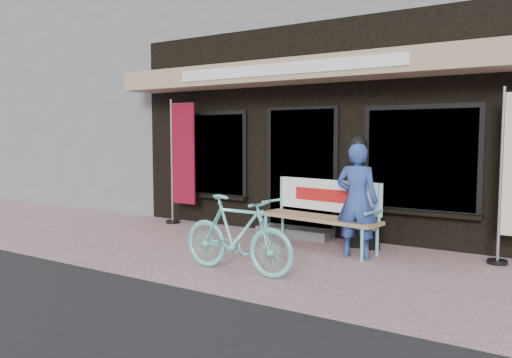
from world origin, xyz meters
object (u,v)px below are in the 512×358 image
Objects in this scene: nobori_red at (181,160)px; menu_stand at (364,216)px; person at (357,198)px; bench at (323,209)px; bicycle at (237,235)px.

nobori_red is 3.77m from menu_stand.
menu_stand is at bearing 94.83° from person.
bench is 0.63m from menu_stand.
bicycle is (-0.97, -1.55, -0.36)m from person.
bicycle is 3.70m from nobori_red.
bench is 3.26m from nobori_red.
bicycle is at bearing -110.28° from menu_stand.
nobori_red is (-3.80, 0.71, 0.40)m from person.
bench is 1.23× the size of bicycle.
bench is 2.01× the size of menu_stand.
bench is 1.15× the size of person.
bench is 0.82× the size of nobori_red.
nobori_red reaches higher than bicycle.
bench reaches higher than menu_stand.
bicycle is 0.67× the size of nobori_red.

